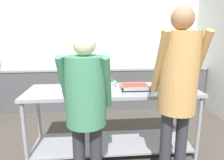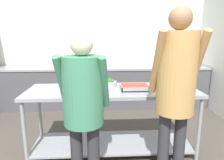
# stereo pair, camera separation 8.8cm
# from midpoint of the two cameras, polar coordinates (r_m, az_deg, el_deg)

# --- Properties ---
(wall_rear) EXTENTS (4.75, 0.06, 2.65)m
(wall_rear) POSITION_cam_midpoint_polar(r_m,az_deg,el_deg) (4.69, -4.51, 9.71)
(wall_rear) COLOR silver
(wall_rear) RESTS_ON ground_plane
(back_counter) EXTENTS (4.59, 0.65, 0.89)m
(back_counter) POSITION_cam_midpoint_polar(r_m,az_deg,el_deg) (4.45, -4.24, -1.89)
(back_counter) COLOR #4C4C51
(back_counter) RESTS_ON ground_plane
(serving_counter) EXTENTS (2.19, 0.71, 0.88)m
(serving_counter) POSITION_cam_midpoint_polar(r_m,az_deg,el_deg) (2.67, -0.76, -8.53)
(serving_counter) COLOR gray
(serving_counter) RESTS_ON ground_plane
(plate_stack) EXTENTS (0.27, 0.27, 0.05)m
(plate_stack) POSITION_cam_midpoint_polar(r_m,az_deg,el_deg) (2.51, -17.73, -3.17)
(plate_stack) COLOR white
(plate_stack) RESTS_ON serving_counter
(serving_tray_roast) EXTENTS (0.39, 0.27, 0.05)m
(serving_tray_roast) POSITION_cam_midpoint_polar(r_m,az_deg,el_deg) (2.53, -9.29, -2.54)
(serving_tray_roast) COLOR gray
(serving_tray_roast) RESTS_ON serving_counter
(broccoli_bowl) EXTENTS (0.22, 0.22, 0.11)m
(broccoli_bowl) POSITION_cam_midpoint_polar(r_m,az_deg,el_deg) (2.75, -1.90, -0.84)
(broccoli_bowl) COLOR #B2B2B7
(broccoli_bowl) RESTS_ON serving_counter
(serving_tray_vegetables) EXTENTS (0.36, 0.30, 0.05)m
(serving_tray_vegetables) POSITION_cam_midpoint_polar(r_m,az_deg,el_deg) (2.61, 5.48, -1.98)
(serving_tray_vegetables) COLOR gray
(serving_tray_vegetables) RESTS_ON serving_counter
(sauce_pan) EXTENTS (0.38, 0.24, 0.06)m
(sauce_pan) POSITION_cam_midpoint_polar(r_m,az_deg,el_deg) (2.56, 15.19, -2.49)
(sauce_pan) COLOR gray
(sauce_pan) RESTS_ON serving_counter
(guest_serving_left) EXTENTS (0.52, 0.39, 1.59)m
(guest_serving_left) POSITION_cam_midpoint_polar(r_m,az_deg,el_deg) (1.94, -8.76, -5.38)
(guest_serving_left) COLOR #2D2D33
(guest_serving_left) RESTS_ON ground_plane
(guest_serving_right) EXTENTS (0.45, 0.36, 1.81)m
(guest_serving_right) POSITION_cam_midpoint_polar(r_m,az_deg,el_deg) (1.98, 17.11, -0.60)
(guest_serving_right) COLOR #2D2D33
(guest_serving_right) RESTS_ON ground_plane
(water_bottle) EXTENTS (0.06, 0.06, 0.31)m
(water_bottle) POSITION_cam_midpoint_polar(r_m,az_deg,el_deg) (4.69, 15.24, 5.70)
(water_bottle) COLOR silver
(water_bottle) RESTS_ON back_counter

